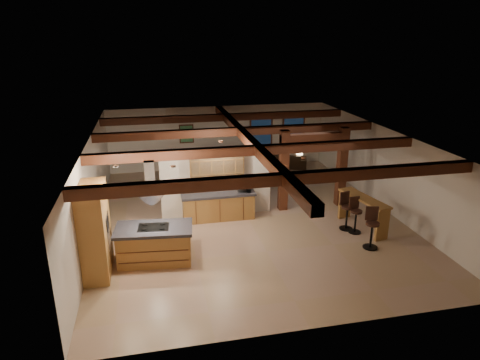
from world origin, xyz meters
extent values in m
plane|color=tan|center=(0.00, 0.00, 0.00)|extent=(12.00, 12.00, 0.00)
plane|color=beige|center=(0.00, 6.00, 1.45)|extent=(10.00, 0.00, 10.00)
plane|color=beige|center=(0.00, -6.00, 1.45)|extent=(10.00, 0.00, 10.00)
plane|color=beige|center=(-5.00, 0.00, 1.45)|extent=(0.00, 12.00, 12.00)
plane|color=beige|center=(5.00, 0.00, 1.45)|extent=(0.00, 12.00, 12.00)
plane|color=#351A11|center=(0.00, 0.00, 2.90)|extent=(12.00, 12.00, 0.00)
cube|color=#432010|center=(0.00, -4.00, 2.76)|extent=(10.00, 0.25, 0.28)
cube|color=#432010|center=(0.00, -1.30, 2.76)|extent=(10.00, 0.25, 0.28)
cube|color=#432010|center=(0.00, 1.30, 2.76)|extent=(10.00, 0.25, 0.28)
cube|color=#432010|center=(0.00, 4.00, 2.76)|extent=(10.00, 0.25, 0.28)
cube|color=#432010|center=(0.00, 0.00, 2.76)|extent=(0.28, 12.00, 0.28)
cube|color=#432010|center=(1.40, 0.50, 1.45)|extent=(0.30, 0.30, 2.90)
cube|color=#432010|center=(3.60, 0.50, 1.45)|extent=(0.30, 0.30, 2.90)
cube|color=#432010|center=(2.50, 0.50, 2.60)|extent=(2.50, 0.28, 0.28)
cube|color=beige|center=(-1.00, 0.50, 1.10)|extent=(3.80, 0.18, 2.20)
cube|color=#8F5D2E|center=(-4.67, -2.60, 1.20)|extent=(0.64, 1.60, 2.40)
cube|color=silver|center=(-4.37, -2.60, 1.15)|extent=(0.06, 0.62, 0.95)
cube|color=black|center=(-4.33, -2.60, 1.35)|extent=(0.01, 0.50, 0.28)
cube|color=#8F5D2E|center=(-1.00, 0.11, 0.43)|extent=(2.40, 0.60, 0.86)
cube|color=black|center=(-1.00, 0.11, 0.90)|extent=(2.50, 0.66, 0.08)
cube|color=#8F5D2E|center=(-1.00, 0.32, 1.85)|extent=(1.80, 0.34, 0.95)
cube|color=silver|center=(-1.00, 0.14, 1.85)|extent=(1.74, 0.02, 0.90)
pyramid|color=silver|center=(-3.19, -2.33, 1.73)|extent=(1.10, 1.10, 0.45)
cube|color=silver|center=(-3.19, -2.33, 2.54)|extent=(0.26, 0.22, 0.73)
cube|color=#432010|center=(2.00, 5.94, 1.50)|extent=(1.10, 0.05, 1.70)
cube|color=black|center=(2.00, 5.91, 1.50)|extent=(0.95, 0.02, 1.55)
cube|color=#432010|center=(3.60, 5.94, 1.50)|extent=(1.10, 0.05, 1.70)
cube|color=black|center=(3.60, 5.91, 1.50)|extent=(0.95, 0.02, 1.55)
cube|color=#432010|center=(-1.50, 5.94, 1.70)|extent=(0.65, 0.04, 0.85)
cube|color=#2A6240|center=(-1.50, 5.92, 1.70)|extent=(0.55, 0.01, 0.75)
cylinder|color=silver|center=(-2.60, -2.80, 2.87)|extent=(0.16, 0.16, 0.03)
cylinder|color=silver|center=(-1.00, -0.50, 2.87)|extent=(0.16, 0.16, 0.03)
cylinder|color=silver|center=(-4.00, -2.50, 2.87)|extent=(0.16, 0.16, 0.03)
cube|color=#8F5D2E|center=(-3.19, -2.33, 0.47)|extent=(2.06, 1.18, 0.94)
cube|color=black|center=(-3.19, -2.33, 0.98)|extent=(2.20, 1.32, 0.09)
cube|color=black|center=(-3.19, -2.33, 1.03)|extent=(0.87, 0.63, 0.02)
imported|color=#3E170F|center=(0.30, 2.58, 0.32)|extent=(1.94, 1.26, 0.64)
imported|color=black|center=(2.93, 5.44, 0.33)|extent=(2.46, 1.61, 0.67)
imported|color=#ADADB1|center=(-0.10, 0.11, 1.07)|extent=(0.54, 0.44, 0.26)
cube|color=#8F5D2E|center=(3.44, -1.58, 1.04)|extent=(0.92, 2.10, 0.06)
cube|color=#8F5D2E|center=(3.63, -2.48, 0.51)|extent=(0.47, 0.20, 1.02)
cube|color=#8F5D2E|center=(3.25, -0.68, 0.51)|extent=(0.47, 0.20, 1.02)
cube|color=#432010|center=(3.63, 5.02, 0.26)|extent=(0.46, 0.46, 0.52)
cylinder|color=black|center=(3.63, 5.02, 0.60)|extent=(0.07, 0.07, 0.18)
cone|color=#FFD799|center=(3.63, 5.02, 0.78)|extent=(0.31, 0.31, 0.20)
cylinder|color=black|center=(3.06, -2.89, 0.78)|extent=(0.39, 0.39, 0.08)
cube|color=black|center=(3.11, -2.71, 1.03)|extent=(0.37, 0.13, 0.44)
cylinder|color=black|center=(3.06, -2.89, 0.39)|extent=(0.07, 0.07, 0.76)
cylinder|color=black|center=(3.06, -2.89, 0.02)|extent=(0.44, 0.44, 0.03)
cylinder|color=black|center=(3.08, -1.84, 0.73)|extent=(0.36, 0.36, 0.07)
cube|color=black|center=(3.07, -1.66, 0.96)|extent=(0.35, 0.07, 0.41)
cylinder|color=black|center=(3.08, -1.84, 0.36)|extent=(0.06, 0.06, 0.71)
cylinder|color=black|center=(3.08, -1.84, 0.02)|extent=(0.41, 0.41, 0.03)
cylinder|color=black|center=(2.92, -1.55, 0.77)|extent=(0.39, 0.39, 0.08)
cube|color=black|center=(2.87, -1.37, 1.02)|extent=(0.36, 0.14, 0.43)
cylinder|color=black|center=(2.92, -1.55, 0.39)|extent=(0.06, 0.06, 0.75)
cylinder|color=black|center=(2.92, -1.55, 0.02)|extent=(0.43, 0.43, 0.03)
cube|color=#432010|center=(-0.11, 1.71, 0.44)|extent=(0.52, 0.52, 0.06)
cube|color=#432010|center=(-0.18, 1.90, 0.80)|extent=(0.40, 0.18, 0.73)
cylinder|color=#432010|center=(-0.21, 1.50, 0.20)|extent=(0.05, 0.05, 0.41)
cylinder|color=#432010|center=(0.10, 1.61, 0.20)|extent=(0.05, 0.05, 0.41)
cylinder|color=#432010|center=(-0.33, 1.81, 0.20)|extent=(0.05, 0.05, 0.41)
cylinder|color=#432010|center=(-0.01, 1.92, 0.20)|extent=(0.05, 0.05, 0.41)
cube|color=#432010|center=(-0.57, 2.99, 0.44)|extent=(0.52, 0.52, 0.06)
cube|color=#432010|center=(-0.50, 2.80, 0.80)|extent=(0.40, 0.18, 0.73)
cylinder|color=#432010|center=(-0.47, 3.20, 0.20)|extent=(0.05, 0.05, 0.41)
cylinder|color=#432010|center=(-0.78, 3.09, 0.20)|extent=(0.05, 0.05, 0.41)
cylinder|color=#432010|center=(-0.36, 2.89, 0.20)|extent=(0.05, 0.05, 0.41)
cylinder|color=#432010|center=(-0.67, 2.78, 0.20)|extent=(0.05, 0.05, 0.41)
cube|color=#432010|center=(0.53, 1.94, 0.44)|extent=(0.52, 0.52, 0.06)
cube|color=#432010|center=(0.46, 2.13, 0.80)|extent=(0.40, 0.18, 0.73)
cylinder|color=#432010|center=(0.43, 1.72, 0.20)|extent=(0.05, 0.05, 0.41)
cylinder|color=#432010|center=(0.74, 1.84, 0.20)|extent=(0.05, 0.05, 0.41)
cylinder|color=#432010|center=(0.32, 2.04, 0.20)|extent=(0.05, 0.05, 0.41)
cylinder|color=#432010|center=(0.63, 2.15, 0.20)|extent=(0.05, 0.05, 0.41)
cube|color=#432010|center=(0.07, 3.22, 0.44)|extent=(0.52, 0.52, 0.06)
cube|color=#432010|center=(0.14, 3.02, 0.80)|extent=(0.40, 0.18, 0.73)
cylinder|color=#432010|center=(0.17, 3.43, 0.20)|extent=(0.05, 0.05, 0.41)
cylinder|color=#432010|center=(-0.14, 3.32, 0.20)|extent=(0.05, 0.05, 0.41)
cylinder|color=#432010|center=(0.28, 3.12, 0.20)|extent=(0.05, 0.05, 0.41)
cylinder|color=#432010|center=(-0.03, 3.01, 0.20)|extent=(0.05, 0.05, 0.41)
cube|color=#432010|center=(1.17, 2.16, 0.44)|extent=(0.52, 0.52, 0.06)
cube|color=#432010|center=(1.10, 2.36, 0.80)|extent=(0.40, 0.18, 0.73)
cylinder|color=#432010|center=(1.07, 1.95, 0.20)|extent=(0.05, 0.05, 0.41)
cylinder|color=#432010|center=(1.38, 2.06, 0.20)|extent=(0.05, 0.05, 0.41)
cylinder|color=#432010|center=(0.96, 2.26, 0.20)|extent=(0.05, 0.05, 0.41)
cylinder|color=#432010|center=(1.27, 2.37, 0.20)|extent=(0.05, 0.05, 0.41)
cube|color=#432010|center=(0.71, 3.44, 0.44)|extent=(0.52, 0.52, 0.06)
cube|color=#432010|center=(0.78, 3.25, 0.80)|extent=(0.40, 0.18, 0.73)
cylinder|color=#432010|center=(0.81, 3.66, 0.20)|extent=(0.05, 0.05, 0.41)
cylinder|color=#432010|center=(0.50, 3.54, 0.20)|extent=(0.05, 0.05, 0.41)
cylinder|color=#432010|center=(0.92, 3.34, 0.20)|extent=(0.05, 0.05, 0.41)
cylinder|color=#432010|center=(0.61, 3.23, 0.20)|extent=(0.05, 0.05, 0.41)
camera|label=1|loc=(-3.08, -13.18, 6.05)|focal=32.00mm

